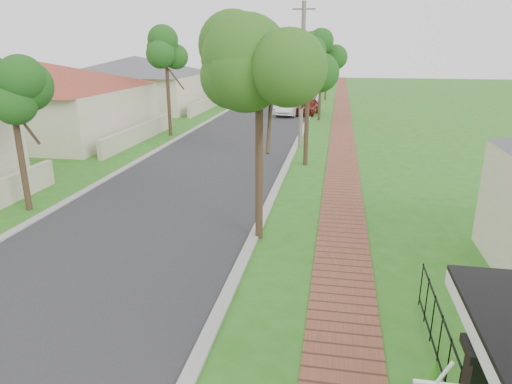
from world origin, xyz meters
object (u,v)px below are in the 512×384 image
Objects in this scene: near_tree at (259,71)px; utility_pole at (302,76)px; parked_car_white at (290,106)px; parked_car_red at (307,106)px.

utility_pole is at bearing 89.56° from near_tree.
parked_car_white is 0.76× the size of near_tree.
parked_car_red is at bearing 30.01° from parked_car_white.
parked_car_red is 13.33m from utility_pole.
utility_pole reaches higher than near_tree.
parked_car_red is 26.26m from near_tree.
near_tree is (0.40, -25.93, 4.14)m from parked_car_red.
utility_pole reaches higher than parked_car_white.
utility_pole is at bearing -72.28° from parked_car_white.
utility_pole reaches higher than parked_car_red.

